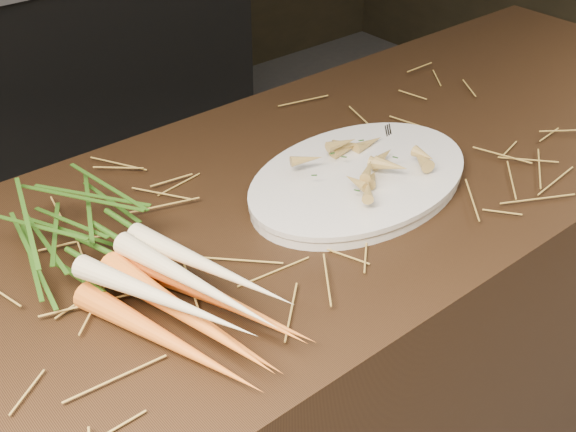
% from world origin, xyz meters
% --- Properties ---
extents(main_counter, '(2.40, 0.70, 0.90)m').
position_xyz_m(main_counter, '(0.00, 0.30, 0.45)').
color(main_counter, black).
rests_on(main_counter, ground).
extents(back_counter, '(1.82, 0.62, 0.84)m').
position_xyz_m(back_counter, '(0.30, 2.18, 0.42)').
color(back_counter, black).
rests_on(back_counter, ground).
extents(straw_bedding, '(1.40, 0.60, 0.02)m').
position_xyz_m(straw_bedding, '(0.00, 0.30, 0.91)').
color(straw_bedding, '#A7842E').
rests_on(straw_bedding, main_counter).
extents(root_veg_bunch, '(0.28, 0.56, 0.10)m').
position_xyz_m(root_veg_bunch, '(-0.24, 0.28, 0.95)').
color(root_veg_bunch, orange).
rests_on(root_veg_bunch, main_counter).
extents(serving_platter, '(0.45, 0.32, 0.02)m').
position_xyz_m(serving_platter, '(0.20, 0.24, 0.91)').
color(serving_platter, white).
rests_on(serving_platter, main_counter).
extents(roasted_veg_heap, '(0.22, 0.17, 0.05)m').
position_xyz_m(roasted_veg_heap, '(0.20, 0.24, 0.95)').
color(roasted_veg_heap, '#AE8A43').
rests_on(roasted_veg_heap, serving_platter).
extents(serving_fork, '(0.12, 0.13, 0.00)m').
position_xyz_m(serving_fork, '(0.35, 0.24, 0.92)').
color(serving_fork, silver).
rests_on(serving_fork, serving_platter).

